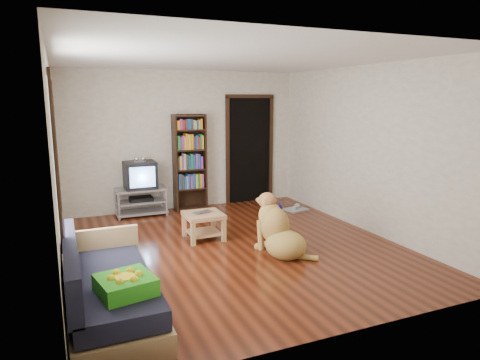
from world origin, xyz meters
name	(u,v)px	position (x,y,z in m)	size (l,w,h in m)	color
ground	(234,247)	(0.00, 0.00, 0.00)	(5.00, 5.00, 0.00)	#5E2310
ceiling	(234,58)	(0.00, 0.00, 2.60)	(5.00, 5.00, 0.00)	white
wall_back	(184,141)	(0.00, 2.50, 1.30)	(4.50, 4.50, 0.00)	silver
wall_front	(346,193)	(0.00, -2.50, 1.30)	(4.50, 4.50, 0.00)	silver
wall_left	(55,167)	(-2.25, 0.00, 1.30)	(5.00, 5.00, 0.00)	silver
wall_right	(367,149)	(2.25, 0.00, 1.30)	(5.00, 5.00, 0.00)	silver
green_cushion	(126,285)	(-1.75, -1.80, 0.49)	(0.45, 0.45, 0.15)	green
laptop	(204,213)	(-0.28, 0.49, 0.41)	(0.30, 0.19, 0.02)	silver
dog_bowl	(276,207)	(1.56, 1.69, 0.04)	(0.22, 0.22, 0.08)	#1F148E
grey_rag	(296,209)	(1.86, 1.44, 0.01)	(0.40, 0.32, 0.03)	#979797
window	(56,155)	(-2.23, -0.50, 1.50)	(0.03, 1.46, 1.70)	white
doorway	(249,147)	(1.35, 2.48, 1.12)	(1.03, 0.05, 2.19)	black
tv_stand	(141,201)	(-0.90, 2.25, 0.27)	(0.90, 0.45, 0.50)	#99999E
crt_tv	(140,175)	(-0.90, 2.27, 0.74)	(0.55, 0.52, 0.58)	black
bookshelf	(190,157)	(0.05, 2.34, 1.00)	(0.60, 0.30, 1.80)	black
sofa	(107,293)	(-1.87, -1.38, 0.26)	(0.80, 1.80, 0.80)	tan
coffee_table	(204,221)	(-0.28, 0.52, 0.28)	(0.55, 0.55, 0.40)	tan
dog	(278,232)	(0.46, -0.47, 0.31)	(0.67, 0.94, 0.85)	#BA9047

